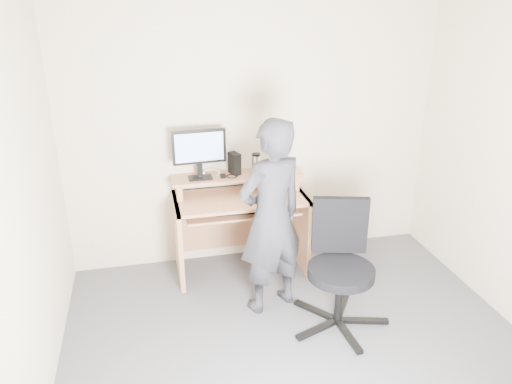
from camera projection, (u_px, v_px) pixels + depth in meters
name	position (u px, v px, depth m)	size (l,w,h in m)	color
ground	(309.00, 368.00, 3.55)	(3.50, 3.50, 0.00)	#4C4C50
back_wall	(254.00, 133.00, 4.65)	(3.50, 0.02, 2.50)	beige
desk	(239.00, 213.00, 4.67)	(1.20, 0.60, 0.91)	tan
monitor	(199.00, 150.00, 4.40)	(0.48, 0.13, 0.45)	black
external_drive	(235.00, 163.00, 4.58)	(0.07, 0.13, 0.20)	black
travel_mug	(256.00, 164.00, 4.60)	(0.08, 0.08, 0.17)	silver
smartphone	(271.00, 172.00, 4.65)	(0.07, 0.13, 0.01)	black
charger	(223.00, 176.00, 4.51)	(0.04, 0.04, 0.04)	black
headphones	(211.00, 173.00, 4.61)	(0.16, 0.16, 0.02)	silver
keyboard	(241.00, 209.00, 4.47)	(0.46, 0.18, 0.03)	black
mouse	(276.00, 196.00, 4.49)	(0.10, 0.06, 0.04)	black
office_chair	(340.00, 261.00, 3.87)	(0.78, 0.76, 0.98)	black
person	(271.00, 218.00, 3.95)	(0.59, 0.39, 1.63)	black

